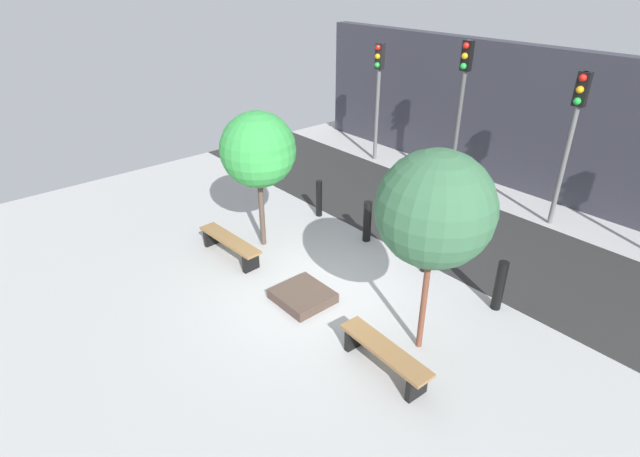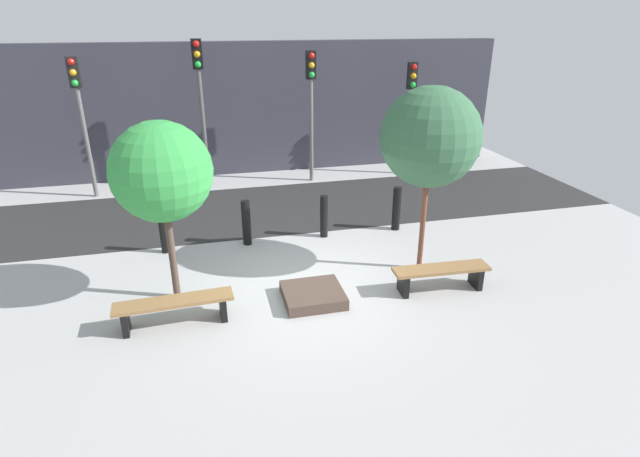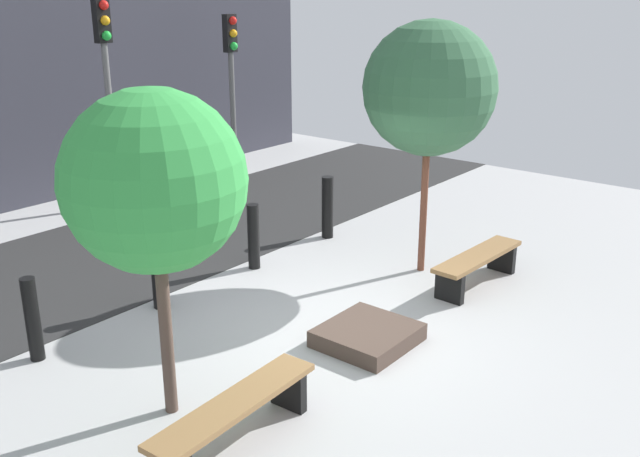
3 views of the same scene
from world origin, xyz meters
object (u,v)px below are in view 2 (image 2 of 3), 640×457
object	(u,v)px
bench_right	(441,274)
tree_behind_right_bench	(430,138)
bollard_far_left	(163,231)
traffic_light_mid_east	(311,94)
bollard_center	(324,216)
tree_behind_left_bench	(162,172)
bench_left	(174,307)
planter_bed	(313,295)
traffic_light_mid_west	(200,89)
bollard_left	(246,223)
traffic_light_west	(79,103)
bollard_right	(396,209)
traffic_light_east	(411,98)

from	to	relation	value
bench_right	tree_behind_right_bench	bearing A→B (deg)	92.84
bollard_far_left	traffic_light_mid_east	world-z (taller)	traffic_light_mid_east
bollard_center	bollard_far_left	bearing A→B (deg)	180.00
bollard_center	tree_behind_left_bench	bearing A→B (deg)	-148.60
bench_left	bollard_center	world-z (taller)	bollard_center
bench_left	tree_behind_right_bench	world-z (taller)	tree_behind_right_bench
bench_right	planter_bed	distance (m)	2.39
bollard_center	traffic_light_mid_west	world-z (taller)	traffic_light_mid_west
bollard_far_left	bollard_left	world-z (taller)	bollard_left
bench_left	traffic_light_mid_west	xyz separation A→B (m)	(0.81, 7.13, 2.51)
bollard_far_left	traffic_light_mid_west	world-z (taller)	traffic_light_mid_west
bench_right	traffic_light_mid_east	bearing A→B (deg)	99.31
bollard_far_left	traffic_light_west	bearing A→B (deg)	115.76
tree_behind_left_bench	traffic_light_mid_west	world-z (taller)	traffic_light_mid_west
tree_behind_right_bench	bollard_right	distance (m)	2.94
tree_behind_right_bench	traffic_light_west	world-z (taller)	traffic_light_west
planter_bed	traffic_light_east	xyz separation A→B (m)	(4.70, 6.93, 2.29)
tree_behind_left_bench	traffic_light_west	world-z (taller)	traffic_light_west
bollard_left	traffic_light_mid_west	xyz separation A→B (m)	(-0.68, 4.24, 2.34)
planter_bed	tree_behind_left_bench	bearing A→B (deg)	163.38
planter_bed	bench_right	bearing A→B (deg)	-4.82
planter_bed	tree_behind_left_bench	world-z (taller)	tree_behind_left_bench
traffic_light_mid_west	traffic_light_west	bearing A→B (deg)	-179.99
traffic_light_mid_west	planter_bed	bearing A→B (deg)	-77.28
bench_left	tree_behind_right_bench	bearing A→B (deg)	7.99
planter_bed	traffic_light_west	xyz separation A→B (m)	(-4.70, 6.93, 2.49)
tree_behind_left_bench	traffic_light_east	distance (m)	9.42
bollard_left	bollard_right	distance (m)	3.53
traffic_light_east	traffic_light_mid_west	bearing A→B (deg)	179.99
bollard_center	traffic_light_mid_east	bearing A→B (deg)	80.86
bench_left	bollard_far_left	distance (m)	2.91
bollard_center	bollard_right	bearing A→B (deg)	0.00
planter_bed	traffic_light_east	distance (m)	8.68
tree_behind_left_bench	tree_behind_right_bench	world-z (taller)	tree_behind_right_bench
traffic_light_mid_east	traffic_light_east	bearing A→B (deg)	-0.01
traffic_light_mid_east	traffic_light_east	xyz separation A→B (m)	(3.13, -0.00, -0.24)
bollard_center	traffic_light_mid_east	world-z (taller)	traffic_light_mid_east
tree_behind_right_bench	traffic_light_east	distance (m)	6.65
bench_right	bollard_left	world-z (taller)	bollard_left
bench_right	traffic_light_west	world-z (taller)	traffic_light_west
bollard_center	traffic_light_east	distance (m)	6.01
bollard_center	traffic_light_east	size ratio (longest dim) A/B	0.29
bench_left	planter_bed	xyz separation A→B (m)	(2.37, 0.20, -0.24)
traffic_light_west	traffic_light_east	bearing A→B (deg)	-0.00
bench_right	planter_bed	bearing A→B (deg)	178.03
bollard_left	traffic_light_west	bearing A→B (deg)	131.98
tree_behind_right_bench	bollard_far_left	bearing A→B (deg)	158.41
bench_left	planter_bed	size ratio (longest dim) A/B	1.82
bollard_far_left	traffic_light_east	world-z (taller)	traffic_light_east
bollard_center	traffic_light_east	world-z (taller)	traffic_light_east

